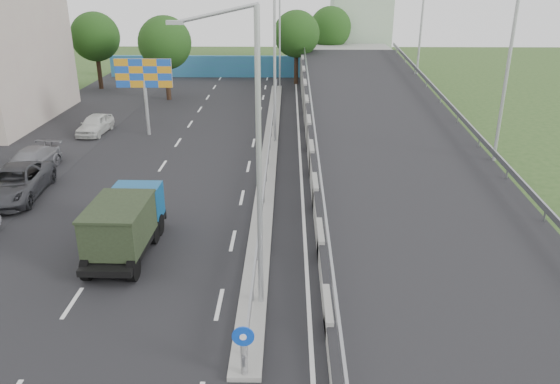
{
  "coord_description": "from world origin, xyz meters",
  "views": [
    {
      "loc": [
        1.24,
        -10.56,
        11.04
      ],
      "look_at": [
        0.89,
        11.42,
        2.2
      ],
      "focal_mm": 35.0,
      "sensor_mm": 36.0,
      "label": 1
    }
  ],
  "objects_px": {
    "lamp_post_near": "(253,150)",
    "sign_bollard": "(244,350)",
    "parked_car_c": "(15,183)",
    "parked_car_d": "(30,162)",
    "parked_car_e": "(95,124)",
    "church": "(360,23)",
    "lamp_post_mid": "(272,59)",
    "dump_truck": "(125,223)",
    "lamp_post_far": "(278,30)",
    "billboard": "(144,78)"
  },
  "relations": [
    {
      "from": "parked_car_d",
      "to": "parked_car_e",
      "type": "bearing_deg",
      "value": 89.93
    },
    {
      "from": "sign_bollard",
      "to": "parked_car_d",
      "type": "distance_m",
      "value": 22.45
    },
    {
      "from": "lamp_post_near",
      "to": "sign_bollard",
      "type": "bearing_deg",
      "value": -91.64
    },
    {
      "from": "lamp_post_far",
      "to": "billboard",
      "type": "relative_size",
      "value": 1.83
    },
    {
      "from": "lamp_post_near",
      "to": "billboard",
      "type": "distance_m",
      "value": 23.87
    },
    {
      "from": "parked_car_d",
      "to": "parked_car_e",
      "type": "distance_m",
      "value": 8.62
    },
    {
      "from": "sign_bollard",
      "to": "lamp_post_mid",
      "type": "bearing_deg",
      "value": 89.74
    },
    {
      "from": "parked_car_c",
      "to": "parked_car_d",
      "type": "height_order",
      "value": "parked_car_c"
    },
    {
      "from": "billboard",
      "to": "parked_car_c",
      "type": "bearing_deg",
      "value": -108.7
    },
    {
      "from": "sign_bollard",
      "to": "lamp_post_far",
      "type": "bearing_deg",
      "value": 89.86
    },
    {
      "from": "dump_truck",
      "to": "lamp_post_mid",
      "type": "bearing_deg",
      "value": 71.75
    },
    {
      "from": "lamp_post_near",
      "to": "billboard",
      "type": "bearing_deg",
      "value": 112.49
    },
    {
      "from": "lamp_post_far",
      "to": "parked_car_d",
      "type": "height_order",
      "value": "lamp_post_far"
    },
    {
      "from": "lamp_post_mid",
      "to": "parked_car_c",
      "type": "relative_size",
      "value": 1.73
    },
    {
      "from": "lamp_post_near",
      "to": "lamp_post_far",
      "type": "height_order",
      "value": "same"
    },
    {
      "from": "billboard",
      "to": "dump_truck",
      "type": "distance_m",
      "value": 18.63
    },
    {
      "from": "sign_bollard",
      "to": "lamp_post_far",
      "type": "distance_m",
      "value": 44.08
    },
    {
      "from": "lamp_post_near",
      "to": "church",
      "type": "height_order",
      "value": "church"
    },
    {
      "from": "parked_car_c",
      "to": "parked_car_d",
      "type": "relative_size",
      "value": 1.2
    },
    {
      "from": "parked_car_c",
      "to": "sign_bollard",
      "type": "bearing_deg",
      "value": -51.29
    },
    {
      "from": "lamp_post_far",
      "to": "billboard",
      "type": "xyz_separation_m",
      "value": [
        -9.11,
        -18.0,
        -1.62
      ]
    },
    {
      "from": "lamp_post_far",
      "to": "billboard",
      "type": "bearing_deg",
      "value": -116.84
    },
    {
      "from": "lamp_post_mid",
      "to": "lamp_post_near",
      "type": "bearing_deg",
      "value": -90.0
    },
    {
      "from": "dump_truck",
      "to": "sign_bollard",
      "type": "bearing_deg",
      "value": -53.27
    },
    {
      "from": "billboard",
      "to": "parked_car_c",
      "type": "xyz_separation_m",
      "value": [
        -4.1,
        -12.11,
        -3.38
      ]
    },
    {
      "from": "lamp_post_far",
      "to": "church",
      "type": "relative_size",
      "value": 0.73
    },
    {
      "from": "church",
      "to": "parked_car_d",
      "type": "height_order",
      "value": "church"
    },
    {
      "from": "church",
      "to": "parked_car_d",
      "type": "relative_size",
      "value": 2.83
    },
    {
      "from": "lamp_post_far",
      "to": "parked_car_c",
      "type": "height_order",
      "value": "lamp_post_far"
    },
    {
      "from": "sign_bollard",
      "to": "billboard",
      "type": "xyz_separation_m",
      "value": [
        -9.0,
        25.83,
        3.15
      ]
    },
    {
      "from": "church",
      "to": "lamp_post_mid",
      "type": "bearing_deg",
      "value": -106.22
    },
    {
      "from": "sign_bollard",
      "to": "lamp_post_mid",
      "type": "height_order",
      "value": "lamp_post_mid"
    },
    {
      "from": "lamp_post_near",
      "to": "parked_car_d",
      "type": "height_order",
      "value": "lamp_post_near"
    },
    {
      "from": "lamp_post_far",
      "to": "parked_car_c",
      "type": "distance_m",
      "value": 33.26
    },
    {
      "from": "dump_truck",
      "to": "parked_car_c",
      "type": "bearing_deg",
      "value": 142.74
    },
    {
      "from": "lamp_post_near",
      "to": "billboard",
      "type": "relative_size",
      "value": 1.83
    },
    {
      "from": "lamp_post_mid",
      "to": "parked_car_c",
      "type": "distance_m",
      "value": 17.37
    },
    {
      "from": "dump_truck",
      "to": "parked_car_c",
      "type": "distance_m",
      "value": 9.65
    },
    {
      "from": "billboard",
      "to": "parked_car_d",
      "type": "bearing_deg",
      "value": -121.17
    },
    {
      "from": "lamp_post_near",
      "to": "dump_truck",
      "type": "distance_m",
      "value": 8.17
    },
    {
      "from": "parked_car_e",
      "to": "sign_bollard",
      "type": "bearing_deg",
      "value": -60.06
    },
    {
      "from": "lamp_post_near",
      "to": "lamp_post_far",
      "type": "distance_m",
      "value": 40.0
    },
    {
      "from": "lamp_post_far",
      "to": "dump_truck",
      "type": "bearing_deg",
      "value": -98.9
    },
    {
      "from": "lamp_post_mid",
      "to": "dump_truck",
      "type": "relative_size",
      "value": 1.76
    },
    {
      "from": "parked_car_c",
      "to": "lamp_post_mid",
      "type": "bearing_deg",
      "value": 32.46
    },
    {
      "from": "church",
      "to": "dump_truck",
      "type": "bearing_deg",
      "value": -107.24
    },
    {
      "from": "church",
      "to": "dump_truck",
      "type": "distance_m",
      "value": 52.59
    },
    {
      "from": "church",
      "to": "lamp_post_far",
      "type": "bearing_deg",
      "value": -125.24
    },
    {
      "from": "lamp_post_near",
      "to": "parked_car_c",
      "type": "xyz_separation_m",
      "value": [
        -13.21,
        9.89,
        -5.0
      ]
    },
    {
      "from": "lamp_post_near",
      "to": "parked_car_e",
      "type": "height_order",
      "value": "lamp_post_near"
    }
  ]
}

